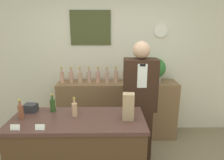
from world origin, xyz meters
TOP-DOWN VIEW (x-y plane):
  - back_wall at (-0.00, 2.00)m, footprint 5.20×0.09m
  - back_shelf at (0.14, 1.73)m, footprint 2.03×0.42m
  - display_counter at (-0.35, 0.43)m, footprint 1.44×0.62m
  - shopkeeper at (0.41, 1.03)m, footprint 0.44×0.28m
  - potted_plant at (0.78, 1.76)m, footprint 0.34×0.34m
  - paper_bag at (0.19, 0.40)m, footprint 0.13×0.11m
  - price_card_left at (-0.90, 0.19)m, footprint 0.09×0.02m
  - price_card_right at (-0.67, 0.19)m, footprint 0.09×0.02m
  - gift_box at (-0.91, 0.62)m, footprint 0.15×0.13m
  - counter_bottle_0 at (-0.95, 0.44)m, footprint 0.06×0.06m
  - counter_bottle_1 at (-0.66, 0.62)m, footprint 0.06×0.06m
  - counter_bottle_2 at (-0.39, 0.50)m, footprint 0.06×0.06m
  - shelf_bottle_0 at (-0.80, 1.72)m, footprint 0.07×0.07m
  - shelf_bottle_1 at (-0.65, 1.74)m, footprint 0.07×0.07m
  - shelf_bottle_2 at (-0.50, 1.72)m, footprint 0.07×0.07m
  - shelf_bottle_3 at (-0.34, 1.74)m, footprint 0.07×0.07m
  - shelf_bottle_4 at (-0.19, 1.72)m, footprint 0.07×0.07m
  - shelf_bottle_5 at (-0.04, 1.71)m, footprint 0.07×0.07m
  - shelf_bottle_6 at (0.11, 1.74)m, footprint 0.07×0.07m
  - shelf_bottle_7 at (0.26, 1.75)m, footprint 0.07×0.07m
  - shelf_bottle_8 at (0.41, 1.73)m, footprint 0.07×0.07m
  - shelf_bottle_9 at (0.56, 1.74)m, footprint 0.07×0.07m

SIDE VIEW (x-z plane):
  - display_counter at x=-0.35m, z-range 0.00..0.96m
  - back_shelf at x=0.14m, z-range 0.00..1.00m
  - shopkeeper at x=0.41m, z-range 0.00..1.73m
  - price_card_left at x=-0.90m, z-range 0.96..1.02m
  - price_card_right at x=-0.67m, z-range 0.96..1.02m
  - gift_box at x=-0.91m, z-range 0.96..1.05m
  - counter_bottle_0 at x=-0.95m, z-range 0.93..1.15m
  - counter_bottle_1 at x=-0.66m, z-range 0.93..1.15m
  - counter_bottle_2 at x=-0.39m, z-range 0.93..1.15m
  - shelf_bottle_0 at x=-0.80m, z-range 0.96..1.23m
  - shelf_bottle_1 at x=-0.65m, z-range 0.96..1.23m
  - shelf_bottle_2 at x=-0.50m, z-range 0.96..1.23m
  - shelf_bottle_3 at x=-0.34m, z-range 0.96..1.23m
  - shelf_bottle_4 at x=-0.19m, z-range 0.96..1.23m
  - shelf_bottle_5 at x=-0.04m, z-range 0.96..1.23m
  - shelf_bottle_6 at x=0.11m, z-range 0.96..1.23m
  - shelf_bottle_7 at x=0.26m, z-range 0.96..1.23m
  - shelf_bottle_8 at x=0.41m, z-range 0.96..1.23m
  - shelf_bottle_9 at x=0.56m, z-range 0.96..1.23m
  - paper_bag at x=0.19m, z-range 0.96..1.25m
  - potted_plant at x=0.78m, z-range 1.01..1.42m
  - back_wall at x=0.00m, z-range 0.01..2.71m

